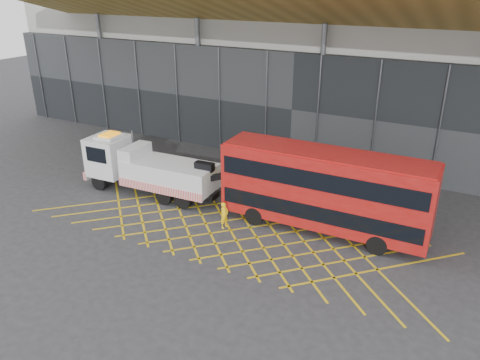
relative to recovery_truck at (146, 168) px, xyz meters
The scene contains 6 objects.
ground_plane 4.69m from the recovery_truck, 25.26° to the right, with size 120.00×120.00×0.00m, color #2B2C2E.
road_markings 7.58m from the recovery_truck, 14.62° to the right, with size 23.16×7.16×0.01m.
construction_building 19.00m from the recovery_truck, 70.43° to the left, with size 55.00×23.97×18.00m.
recovery_truck is the anchor object (origin of this frame).
bus_towed 11.55m from the recovery_truck, ahead, with size 11.21×2.80×4.54m.
worker 6.98m from the recovery_truck, 14.36° to the right, with size 0.55×0.36×1.50m, color yellow.
Camera 1 is at (14.25, -19.55, 12.73)m, focal length 35.00 mm.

